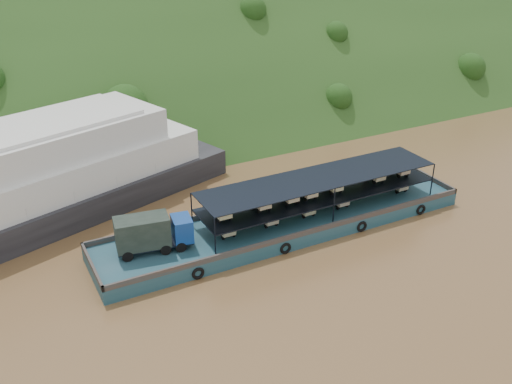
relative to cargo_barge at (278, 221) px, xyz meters
name	(u,v)px	position (x,y,z in m)	size (l,w,h in m)	color
ground	(291,232)	(1.06, -0.60, -1.09)	(160.00, 160.00, 0.00)	brown
hillside	(160,117)	(1.06, 35.40, -1.09)	(140.00, 28.00, 28.00)	#1D3914
cargo_barge	(278,221)	(0.00, 0.00, 0.00)	(35.00, 7.18, 4.54)	#153F4C
passenger_ferry	(0,189)	(-21.66, 12.29, 2.82)	(45.90, 24.47, 9.04)	black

